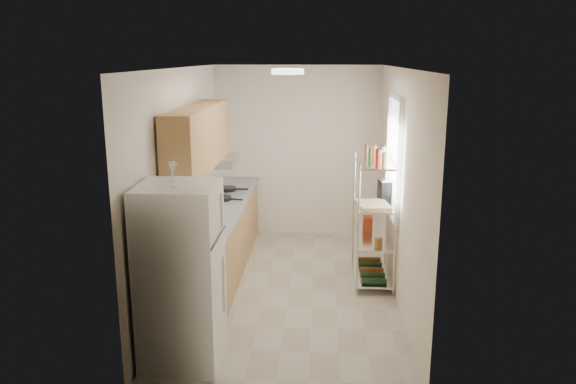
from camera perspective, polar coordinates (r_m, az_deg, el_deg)
name	(u,v)px	position (r m, az deg, el deg)	size (l,w,h in m)	color
room	(289,184)	(6.43, 0.13, 0.85)	(2.52, 4.42, 2.62)	#B2A890
counter_run	(219,240)	(7.19, -7.03, -4.88)	(0.63, 3.51, 0.90)	tan
upper_cabinets	(199,138)	(6.58, -9.07, 5.48)	(0.33, 2.20, 0.72)	tan
range_hood	(217,161)	(7.41, -7.23, 3.16)	(0.50, 0.60, 0.12)	#B7BABC
window	(394,158)	(6.77, 10.72, 3.42)	(0.06, 1.00, 1.46)	white
bakers_rack	(374,195)	(6.79, 8.77, -0.30)	(0.45, 0.90, 1.73)	silver
ceiling_dome	(288,71)	(5.98, -0.03, 12.15)	(0.34, 0.34, 0.06)	white
refrigerator	(181,276)	(5.12, -10.82, -8.34)	(0.68, 0.68, 1.66)	white
wine_glass_a	(173,175)	(4.77, -11.60, 1.66)	(0.07, 0.07, 0.20)	silver
wine_glass_b	(172,172)	(4.96, -11.72, 2.01)	(0.07, 0.07, 0.18)	silver
rice_cooker	(214,199)	(7.02, -7.58, -0.74)	(0.23, 0.23, 0.19)	white
frying_pan_large	(222,198)	(7.35, -6.76, -0.64)	(0.26, 0.26, 0.04)	black
frying_pan_small	(228,189)	(7.86, -6.14, 0.32)	(0.24, 0.24, 0.05)	black
cutting_board	(373,205)	(6.67, 8.66, -1.27)	(0.35, 0.46, 0.03)	tan
espresso_machine	(385,189)	(6.97, 9.87, 0.28)	(0.15, 0.22, 0.25)	black
storage_bag	(368,223)	(7.23, 8.09, -3.18)	(0.11, 0.16, 0.18)	#9B2C13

